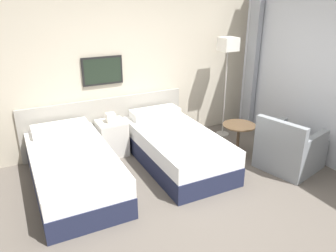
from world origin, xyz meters
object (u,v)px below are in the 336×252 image
floor_lamp (228,52)px  armchair (289,151)px  bed_near_door (73,169)px  side_table (238,134)px  nightstand (112,137)px  bed_near_window (176,147)px

floor_lamp → armchair: 1.93m
bed_near_door → side_table: bearing=-5.2°
side_table → armchair: (0.43, -0.66, -0.10)m
armchair → nightstand: bearing=39.4°
floor_lamp → bed_near_door: bearing=-168.3°
nightstand → armchair: armchair is taller
floor_lamp → armchair: size_ratio=1.83×
bed_near_window → armchair: 1.68m
bed_near_window → floor_lamp: bearing=24.3°
bed_near_window → nightstand: size_ratio=2.85×
bed_near_door → side_table: (2.53, -0.23, 0.11)m
bed_near_door → armchair: bearing=-16.7°
bed_near_door → bed_near_window: same height
nightstand → armchair: 2.73m
bed_near_door → side_table: bed_near_door is taller
bed_near_door → floor_lamp: bearing=11.7°
bed_near_door → floor_lamp: size_ratio=1.13×
armchair → bed_near_window: bearing=43.9°
bed_near_door → floor_lamp: 3.16m
bed_near_door → armchair: armchair is taller
bed_near_door → armchair: 3.09m
bed_near_window → side_table: size_ratio=3.72×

